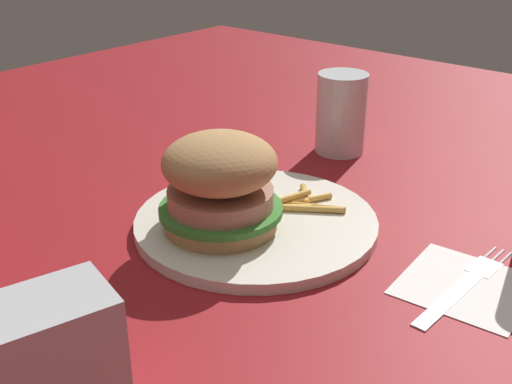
# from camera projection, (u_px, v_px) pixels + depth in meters

# --- Properties ---
(ground_plane) EXTENTS (1.60, 1.60, 0.00)m
(ground_plane) POSITION_uv_depth(u_px,v_px,m) (253.00, 216.00, 0.71)
(ground_plane) COLOR maroon
(plate) EXTENTS (0.26, 0.26, 0.01)m
(plate) POSITION_uv_depth(u_px,v_px,m) (256.00, 222.00, 0.69)
(plate) COLOR silver
(plate) RESTS_ON ground_plane
(sandwich) EXTENTS (0.13, 0.13, 0.10)m
(sandwich) POSITION_uv_depth(u_px,v_px,m) (220.00, 182.00, 0.64)
(sandwich) COLOR tan
(sandwich) RESTS_ON plate
(fries_pile) EXTENTS (0.09, 0.09, 0.01)m
(fries_pile) POSITION_uv_depth(u_px,v_px,m) (300.00, 203.00, 0.71)
(fries_pile) COLOR gold
(fries_pile) RESTS_ON plate
(napkin) EXTENTS (0.12, 0.12, 0.00)m
(napkin) POSITION_uv_depth(u_px,v_px,m) (465.00, 285.00, 0.59)
(napkin) COLOR white
(napkin) RESTS_ON ground_plane
(fork) EXTENTS (0.03, 0.17, 0.00)m
(fork) POSITION_uv_depth(u_px,v_px,m) (466.00, 282.00, 0.59)
(fork) COLOR silver
(fork) RESTS_ON napkin
(drink_glass) EXTENTS (0.07, 0.07, 0.11)m
(drink_glass) POSITION_uv_depth(u_px,v_px,m) (341.00, 119.00, 0.87)
(drink_glass) COLOR silver
(drink_glass) RESTS_ON ground_plane
(napkin_dispenser) EXTENTS (0.08, 0.10, 0.09)m
(napkin_dispenser) POSITION_uv_depth(u_px,v_px,m) (49.00, 359.00, 0.43)
(napkin_dispenser) COLOR #B7BABF
(napkin_dispenser) RESTS_ON ground_plane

